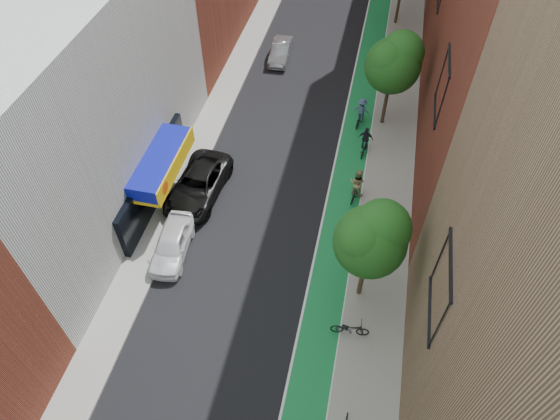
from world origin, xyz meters
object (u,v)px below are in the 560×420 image
Objects in this scene: cyclist_lane_mid at (365,144)px; cyclist_lane_far at (361,113)px; parked_car_silver at (281,51)px; cyclist_lane_near at (357,186)px; parked_car_white at (172,244)px; parked_car_black at (198,185)px.

cyclist_lane_mid is 0.98× the size of cyclist_lane_far.
cyclist_lane_near reaches higher than parked_car_silver.
parked_car_white is 4.43m from parked_car_black.
parked_car_silver is 9.84m from cyclist_lane_far.
parked_car_white is at bearing 69.49° from cyclist_lane_far.
cyclist_lane_near reaches higher than parked_car_black.
cyclist_lane_mid is at bearing 36.44° from parked_car_black.
parked_car_black is at bearing 40.50° from cyclist_lane_mid.
cyclist_lane_near reaches higher than cyclist_lane_mid.
parked_car_white is 2.11× the size of cyclist_lane_far.
parked_car_black is 11.00m from cyclist_lane_mid.
cyclist_lane_mid is (9.30, 5.87, -0.04)m from parked_car_black.
cyclist_lane_far is (-0.51, 7.04, -0.11)m from cyclist_lane_near.
parked_car_black is at bearing -98.38° from parked_car_silver.
cyclist_lane_near is 4.16m from cyclist_lane_mid.
cyclist_lane_far reaches higher than parked_car_silver.
cyclist_lane_mid is (0.08, 4.15, -0.25)m from cyclist_lane_near.
cyclist_lane_mid is at bearing 43.12° from parked_car_white.
parked_car_black is at bearing 58.11° from cyclist_lane_far.
parked_car_black reaches higher than parked_car_silver.
cyclist_lane_mid is (9.30, 10.30, 0.03)m from parked_car_white.
cyclist_lane_near is at bearing 28.93° from parked_car_white.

